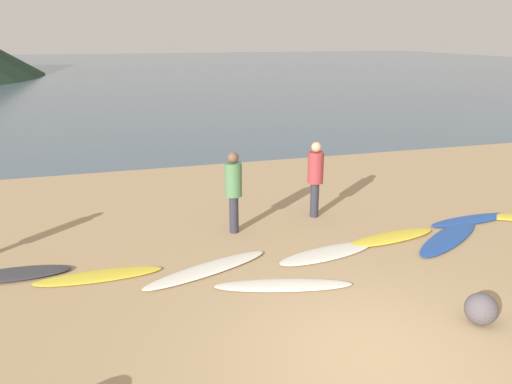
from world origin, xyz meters
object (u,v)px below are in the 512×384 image
surfboard_8 (470,220)px  person_1 (315,173)px  surfboard_4 (283,285)px  surfboard_5 (327,253)px  surfboard_1 (13,274)px  person_0 (234,186)px  surfboard_2 (99,276)px  surfboard_3 (207,269)px  beach_rock_far (481,309)px  surfboard_6 (392,237)px  surfboard_7 (449,237)px

surfboard_8 → person_1: (-3.39, 1.36, 1.03)m
surfboard_4 → person_1: 3.79m
surfboard_4 → surfboard_5: size_ratio=1.11×
surfboard_1 → person_0: size_ratio=1.10×
surfboard_2 → surfboard_4: size_ratio=0.93×
person_1 → surfboard_4: bearing=73.8°
surfboard_3 → person_1: bearing=14.3°
surfboard_4 → person_1: bearing=73.0°
surfboard_8 → beach_rock_far: size_ratio=4.59×
surfboard_6 → surfboard_2: bearing=171.4°
person_0 → person_1: bearing=-59.7°
surfboard_4 → surfboard_5: (1.27, 0.99, 0.00)m
surfboard_3 → surfboard_7: bearing=-20.6°
surfboard_1 → beach_rock_far: bearing=-26.6°
surfboard_7 → beach_rock_far: size_ratio=5.44×
surfboard_6 → surfboard_8: (2.34, 0.41, -0.00)m
surfboard_5 → person_1: bearing=62.2°
surfboard_4 → surfboard_6: size_ratio=1.10×
surfboard_5 → surfboard_6: (1.67, 0.35, 0.01)m
surfboard_3 → surfboard_7: 5.28m
surfboard_4 → surfboard_6: surfboard_6 is taller
surfboard_5 → surfboard_3: bearing=169.1°
surfboard_4 → person_0: size_ratio=1.33×
surfboard_1 → surfboard_4: bearing=-20.0°
surfboard_6 → beach_rock_far: size_ratio=4.48×
surfboard_7 → surfboard_3: bearing=148.1°
surfboard_5 → person_1: (0.62, 2.12, 1.04)m
surfboard_1 → surfboard_2: surfboard_1 is taller
surfboard_1 → person_1: size_ratio=1.09×
surfboard_3 → person_0: 2.23m
surfboard_5 → surfboard_8: bearing=-0.8°
surfboard_5 → person_0: bearing=119.3°
surfboard_1 → surfboard_5: surfboard_1 is taller
surfboard_6 → person_0: bearing=147.6°
surfboard_2 → beach_rock_far: bearing=-30.1°
surfboard_5 → person_0: person_0 is taller
surfboard_2 → person_0: bearing=26.0°
surfboard_1 → surfboard_7: surfboard_1 is taller
surfboard_3 → surfboard_5: 2.43m
surfboard_3 → surfboard_1: bearing=146.0°
surfboard_2 → beach_rock_far: size_ratio=4.60×
surfboard_2 → surfboard_3: (1.93, -0.32, 0.01)m
surfboard_3 → surfboard_5: bearing=-20.3°
surfboard_3 → beach_rock_far: beach_rock_far is taller
surfboard_7 → person_1: (-2.23, 2.12, 1.04)m
surfboard_7 → person_0: 4.76m
surfboard_4 → surfboard_7: 4.24m
surfboard_8 → surfboard_2: bearing=178.3°
surfboard_6 → surfboard_3: bearing=176.1°
surfboard_1 → beach_rock_far: (7.05, -3.69, 0.20)m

